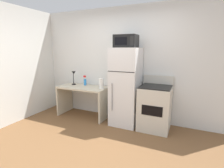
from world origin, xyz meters
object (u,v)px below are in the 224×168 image
(desk, at_px, (84,95))
(oven_range, at_px, (155,107))
(paper_towel_roll, at_px, (101,84))
(microwave, at_px, (126,41))
(spray_bottle, at_px, (85,81))
(refrigerator, at_px, (126,87))
(desk_lamp, at_px, (74,76))

(desk, xyz_separation_m, oven_range, (1.76, 0.00, -0.06))
(paper_towel_roll, bearing_deg, oven_range, 0.74)
(microwave, bearing_deg, oven_range, 2.18)
(spray_bottle, bearing_deg, refrigerator, -8.17)
(refrigerator, relative_size, microwave, 3.66)
(desk_lamp, distance_m, spray_bottle, 0.33)
(desk, xyz_separation_m, paper_towel_roll, (0.51, -0.01, 0.34))
(spray_bottle, xyz_separation_m, refrigerator, (1.16, -0.17, -0.01))
(desk, relative_size, desk_lamp, 3.50)
(desk_lamp, height_order, oven_range, desk_lamp)
(desk, distance_m, microwave, 1.70)
(desk, bearing_deg, paper_towel_roll, -1.37)
(desk, bearing_deg, desk_lamp, 165.37)
(desk_lamp, bearing_deg, oven_range, -2.32)
(desk, bearing_deg, refrigerator, 0.02)
(paper_towel_roll, bearing_deg, spray_bottle, 162.37)
(microwave, xyz_separation_m, oven_range, (0.65, 0.02, -1.35))
(spray_bottle, bearing_deg, oven_range, -5.15)
(desk_lamp, bearing_deg, microwave, -4.33)
(refrigerator, bearing_deg, spray_bottle, 171.83)
(paper_towel_roll, xyz_separation_m, microwave, (0.60, -0.01, 0.95))
(paper_towel_roll, relative_size, microwave, 0.52)
(paper_towel_roll, relative_size, refrigerator, 0.14)
(paper_towel_roll, xyz_separation_m, oven_range, (1.25, 0.02, -0.40))
(desk_lamp, xyz_separation_m, microwave, (1.45, -0.11, 0.83))
(spray_bottle, relative_size, oven_range, 0.23)
(desk, relative_size, spray_bottle, 4.96)
(desk, bearing_deg, oven_range, 0.13)
(desk_lamp, height_order, refrigerator, refrigerator)
(spray_bottle, height_order, microwave, microwave)
(desk_lamp, distance_m, paper_towel_roll, 0.86)
(desk, relative_size, paper_towel_roll, 5.14)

